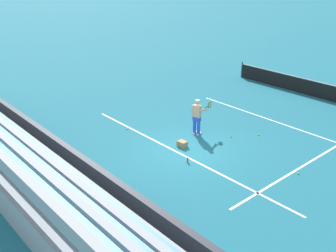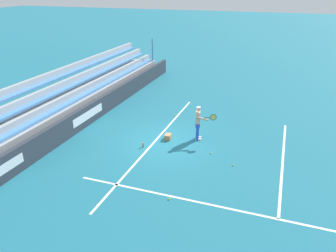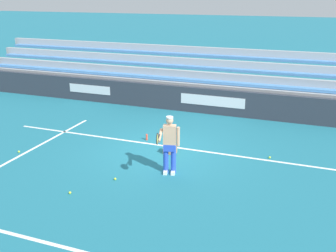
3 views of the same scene
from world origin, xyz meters
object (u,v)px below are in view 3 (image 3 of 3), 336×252
(tennis_player, at_px, (169,144))
(tennis_ball_near_player, at_px, (19,152))
(ball_box_cardboard, at_px, (170,149))
(water_bottle, at_px, (147,137))
(tennis_ball_by_box, at_px, (115,179))
(tennis_ball_toward_net, at_px, (270,157))
(tennis_ball_far_left, at_px, (70,193))

(tennis_player, xyz_separation_m, tennis_ball_near_player, (5.16, 0.32, -0.86))
(ball_box_cardboard, relative_size, water_bottle, 1.82)
(tennis_player, distance_m, tennis_ball_by_box, 1.81)
(tennis_ball_toward_net, bearing_deg, tennis_player, 38.98)
(tennis_ball_by_box, relative_size, water_bottle, 0.30)
(tennis_ball_near_player, bearing_deg, tennis_ball_by_box, 170.56)
(tennis_ball_far_left, bearing_deg, tennis_ball_toward_net, -137.55)
(ball_box_cardboard, xyz_separation_m, tennis_ball_by_box, (0.77, 2.37, -0.10))
(tennis_player, height_order, tennis_ball_near_player, tennis_player)
(tennis_ball_far_left, bearing_deg, tennis_ball_by_box, -122.79)
(tennis_ball_by_box, height_order, tennis_ball_toward_net, same)
(tennis_player, relative_size, tennis_ball_far_left, 25.98)
(tennis_ball_far_left, bearing_deg, ball_box_cardboard, -113.13)
(tennis_ball_by_box, bearing_deg, ball_box_cardboard, -107.94)
(tennis_ball_toward_net, bearing_deg, tennis_ball_far_left, 42.45)
(tennis_ball_far_left, distance_m, water_bottle, 4.33)
(tennis_ball_far_left, distance_m, tennis_ball_toward_net, 6.23)
(tennis_player, bearing_deg, tennis_ball_toward_net, -141.02)
(tennis_ball_near_player, height_order, tennis_ball_toward_net, same)
(water_bottle, bearing_deg, tennis_ball_near_player, 36.27)
(tennis_ball_near_player, bearing_deg, tennis_ball_toward_net, -162.64)
(ball_box_cardboard, xyz_separation_m, tennis_ball_near_player, (4.66, 1.72, -0.10))
(tennis_ball_far_left, bearing_deg, tennis_player, -133.51)
(ball_box_cardboard, relative_size, tennis_ball_far_left, 6.06)
(tennis_ball_far_left, height_order, water_bottle, water_bottle)
(tennis_ball_near_player, xyz_separation_m, water_bottle, (-3.47, -2.54, 0.08))
(tennis_ball_far_left, xyz_separation_m, tennis_ball_near_player, (3.17, -1.78, 0.00))
(ball_box_cardboard, distance_m, tennis_ball_by_box, 2.49)
(ball_box_cardboard, bearing_deg, tennis_ball_far_left, 66.87)
(tennis_ball_by_box, xyz_separation_m, water_bottle, (0.43, -3.19, 0.08))
(tennis_player, xyz_separation_m, tennis_ball_by_box, (1.26, 0.97, -0.86))
(tennis_ball_near_player, distance_m, tennis_ball_toward_net, 8.14)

